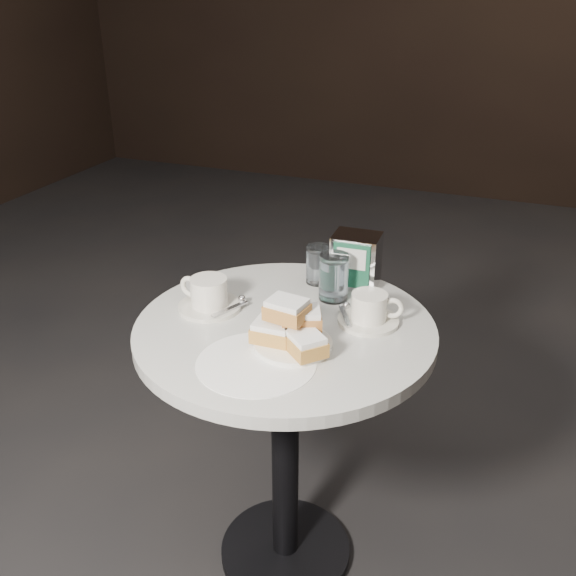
# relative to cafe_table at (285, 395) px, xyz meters

# --- Properties ---
(ground) EXTENTS (7.00, 7.00, 0.00)m
(ground) POSITION_rel_cafe_table_xyz_m (0.00, 0.00, -0.55)
(ground) COLOR black
(ground) RESTS_ON ground
(cafe_table) EXTENTS (0.70, 0.70, 0.74)m
(cafe_table) POSITION_rel_cafe_table_xyz_m (0.00, 0.00, 0.00)
(cafe_table) COLOR black
(cafe_table) RESTS_ON ground
(sugar_spill) EXTENTS (0.27, 0.27, 0.00)m
(sugar_spill) POSITION_rel_cafe_table_xyz_m (0.00, -0.18, 0.20)
(sugar_spill) COLOR white
(sugar_spill) RESTS_ON cafe_table
(beignet_plate) EXTENTS (0.21, 0.21, 0.11)m
(beignet_plate) POSITION_rel_cafe_table_xyz_m (0.05, -0.09, 0.24)
(beignet_plate) COLOR white
(beignet_plate) RESTS_ON cafe_table
(coffee_cup_left) EXTENTS (0.17, 0.17, 0.08)m
(coffee_cup_left) POSITION_rel_cafe_table_xyz_m (-0.20, 0.01, 0.23)
(coffee_cup_left) COLOR beige
(coffee_cup_left) RESTS_ON cafe_table
(coffee_cup_right) EXTENTS (0.17, 0.17, 0.07)m
(coffee_cup_right) POSITION_rel_cafe_table_xyz_m (0.18, 0.08, 0.23)
(coffee_cup_right) COLOR silver
(coffee_cup_right) RESTS_ON cafe_table
(water_glass_left) EXTENTS (0.07, 0.07, 0.10)m
(water_glass_left) POSITION_rel_cafe_table_xyz_m (-0.00, 0.24, 0.25)
(water_glass_left) COLOR white
(water_glass_left) RESTS_ON cafe_table
(water_glass_right) EXTENTS (0.09, 0.09, 0.12)m
(water_glass_right) POSITION_rel_cafe_table_xyz_m (0.06, 0.17, 0.26)
(water_glass_right) COLOR white
(water_glass_right) RESTS_ON cafe_table
(napkin_dispenser) EXTENTS (0.12, 0.10, 0.14)m
(napkin_dispenser) POSITION_rel_cafe_table_xyz_m (0.09, 0.26, 0.27)
(napkin_dispenser) COLOR silver
(napkin_dispenser) RESTS_ON cafe_table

